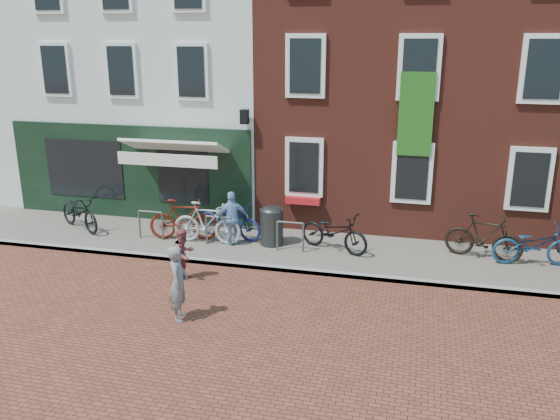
% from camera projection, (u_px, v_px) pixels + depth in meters
% --- Properties ---
extents(ground, '(80.00, 80.00, 0.00)m').
position_uv_depth(ground, '(260.00, 270.00, 14.41)').
color(ground, brown).
extents(sidewalk, '(24.00, 3.00, 0.10)m').
position_uv_depth(sidewalk, '(311.00, 250.00, 15.55)').
color(sidewalk, slate).
rests_on(sidewalk, ground).
extents(building_stucco, '(8.00, 8.00, 9.00)m').
position_uv_depth(building_stucco, '(178.00, 67.00, 20.74)').
color(building_stucco, silver).
rests_on(building_stucco, ground).
extents(building_brick_mid, '(6.00, 8.00, 10.00)m').
position_uv_depth(building_brick_mid, '(375.00, 54.00, 18.99)').
color(building_brick_mid, maroon).
rests_on(building_brick_mid, ground).
extents(litter_bin, '(0.64, 0.64, 1.17)m').
position_uv_depth(litter_bin, '(272.00, 223.00, 15.71)').
color(litter_bin, '#303133').
rests_on(litter_bin, sidewalk).
extents(woman, '(0.49, 0.65, 1.59)m').
position_uv_depth(woman, '(178.00, 283.00, 11.71)').
color(woman, slate).
rests_on(woman, ground).
extents(boy, '(0.69, 0.76, 1.28)m').
position_uv_depth(boy, '(184.00, 254.00, 13.67)').
color(boy, '#9A464A').
rests_on(boy, ground).
extents(cafe_person, '(0.95, 0.70, 1.49)m').
position_uv_depth(cafe_person, '(232.00, 218.00, 15.67)').
color(cafe_person, '#84A8E1').
rests_on(cafe_person, sidewalk).
extents(bicycle_0, '(2.08, 1.61, 1.05)m').
position_uv_depth(bicycle_0, '(80.00, 212.00, 16.97)').
color(bicycle_0, black).
rests_on(bicycle_0, sidewalk).
extents(bicycle_1, '(2.01, 0.90, 1.17)m').
position_uv_depth(bicycle_1, '(184.00, 220.00, 16.09)').
color(bicycle_1, '#5E170C').
rests_on(bicycle_1, sidewalk).
extents(bicycle_2, '(2.11, 1.14, 1.05)m').
position_uv_depth(bicycle_2, '(229.00, 220.00, 16.24)').
color(bicycle_2, navy).
rests_on(bicycle_2, sidewalk).
extents(bicycle_3, '(1.94, 0.55, 1.17)m').
position_uv_depth(bicycle_3, '(207.00, 223.00, 15.81)').
color(bicycle_3, '#ABABAD').
rests_on(bicycle_3, sidewalk).
extents(bicycle_4, '(2.11, 1.40, 1.05)m').
position_uv_depth(bicycle_4, '(334.00, 232.00, 15.28)').
color(bicycle_4, black).
rests_on(bicycle_4, sidewalk).
extents(bicycle_5, '(2.02, 1.03, 1.17)m').
position_uv_depth(bicycle_5, '(484.00, 237.00, 14.70)').
color(bicycle_5, black).
rests_on(bicycle_5, sidewalk).
extents(bicycle_6, '(2.08, 1.00, 1.05)m').
position_uv_depth(bicycle_6, '(534.00, 245.00, 14.33)').
color(bicycle_6, navy).
rests_on(bicycle_6, sidewalk).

